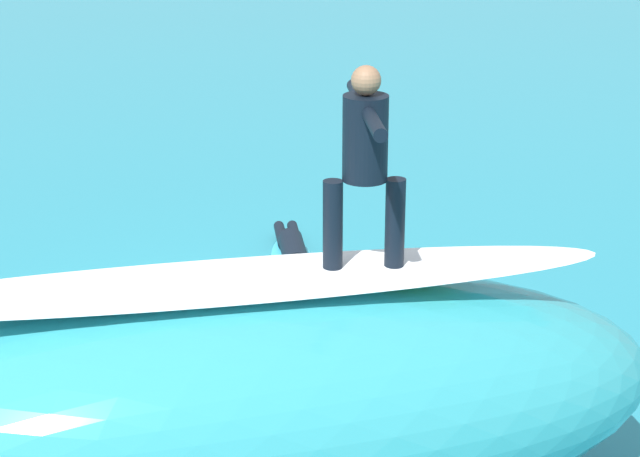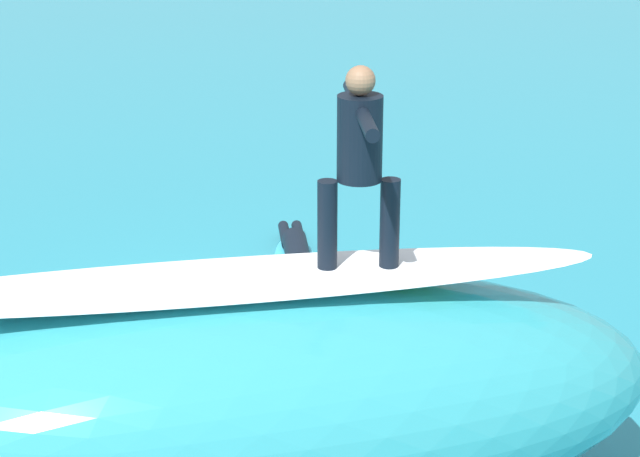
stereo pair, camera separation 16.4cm
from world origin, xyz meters
TOP-DOWN VIEW (x-y plane):
  - ground_plane at (0.00, 0.00)m, footprint 120.00×120.00m
  - wave_crest at (-0.15, 2.94)m, footprint 7.07×2.92m
  - wave_foam_lip at (-0.15, 2.94)m, footprint 5.94×1.22m
  - surfboard_riding at (-1.22, 2.88)m, footprint 2.14×0.59m
  - surfer_riding at (-1.22, 2.88)m, footprint 0.62×1.47m
  - surfboard_paddling at (-1.27, -2.15)m, footprint 0.59×2.04m
  - surfer_paddling at (-1.27, -2.28)m, footprint 0.35×1.80m

SIDE VIEW (x-z plane):
  - ground_plane at x=0.00m, z-range 0.00..0.00m
  - surfboard_paddling at x=-1.27m, z-range 0.00..0.07m
  - surfer_paddling at x=-1.27m, z-range 0.05..0.37m
  - wave_crest at x=-0.15m, z-range 0.00..1.99m
  - surfboard_riding at x=-1.22m, z-range 1.99..2.05m
  - wave_foam_lip at x=-0.15m, z-range 1.99..2.07m
  - surfer_riding at x=-1.22m, z-range 2.18..3.73m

